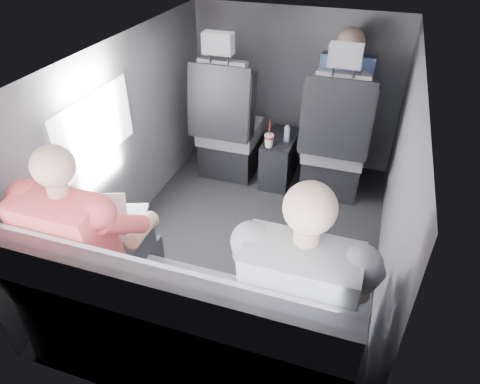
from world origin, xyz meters
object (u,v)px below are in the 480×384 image
(front_seat_right, at_px, (334,148))
(passenger_front_right, at_px, (343,94))
(front_seat_left, at_px, (228,132))
(laptop_white, at_px, (107,217))
(laptop_black, at_px, (314,265))
(rear_bench, at_px, (183,329))
(center_console, at_px, (280,159))
(passenger_rear_right, at_px, (303,294))
(passenger_rear_left, at_px, (92,245))
(water_bottle, at_px, (287,134))
(soda_cup, at_px, (269,140))

(front_seat_right, xyz_separation_m, passenger_front_right, (-0.01, 0.26, 0.35))
(front_seat_left, distance_m, laptop_white, 1.62)
(front_seat_right, bearing_deg, laptop_white, -122.32)
(laptop_black, bearing_deg, rear_bench, -150.90)
(front_seat_left, xyz_separation_m, laptop_black, (1.01, -1.59, 0.23))
(center_console, distance_m, laptop_white, 1.78)
(laptop_black, xyz_separation_m, passenger_rear_right, (-0.01, -0.22, 0.02))
(center_console, xyz_separation_m, passenger_front_right, (0.44, 0.22, 0.55))
(rear_bench, xyz_separation_m, passenger_rear_right, (0.55, 0.09, 0.34))
(passenger_rear_left, bearing_deg, center_console, 74.62)
(center_console, xyz_separation_m, water_bottle, (0.06, -0.04, 0.26))
(soda_cup, height_order, laptop_black, laptop_black)
(front_seat_right, distance_m, water_bottle, 0.40)
(soda_cup, bearing_deg, front_seat_left, 160.79)
(soda_cup, bearing_deg, front_seat_right, 15.18)
(center_console, height_order, laptop_white, laptop_white)
(front_seat_left, height_order, passenger_front_right, passenger_front_right)
(front_seat_right, bearing_deg, front_seat_left, 180.00)
(center_console, distance_m, passenger_rear_left, 1.96)
(passenger_rear_right, bearing_deg, center_console, 106.48)
(passenger_rear_left, bearing_deg, laptop_black, 11.42)
(center_console, bearing_deg, laptop_white, -108.89)
(laptop_white, bearing_deg, center_console, 71.11)
(front_seat_left, relative_size, water_bottle, 8.88)
(passenger_front_right, bearing_deg, water_bottle, -145.48)
(soda_cup, distance_m, passenger_rear_left, 1.74)
(rear_bench, xyz_separation_m, passenger_front_right, (0.44, 2.16, 0.45))
(passenger_rear_left, distance_m, passenger_rear_right, 1.05)
(passenger_front_right, bearing_deg, soda_cup, -141.42)
(passenger_rear_right, distance_m, passenger_front_right, 2.07)
(front_seat_right, bearing_deg, water_bottle, -179.39)
(front_seat_right, distance_m, laptop_white, 1.90)
(soda_cup, height_order, passenger_front_right, passenger_front_right)
(rear_bench, distance_m, laptop_white, 0.72)
(front_seat_left, relative_size, laptop_white, 2.97)
(soda_cup, relative_size, water_bottle, 1.63)
(front_seat_left, relative_size, passenger_rear_left, 1.02)
(front_seat_right, distance_m, passenger_front_right, 0.44)
(front_seat_right, xyz_separation_m, rear_bench, (-0.45, -1.90, -0.09))
(water_bottle, height_order, laptop_white, laptop_white)
(soda_cup, height_order, passenger_rear_right, passenger_rear_right)
(passenger_rear_left, bearing_deg, soda_cup, 74.85)
(laptop_white, bearing_deg, passenger_front_right, 61.68)
(center_console, xyz_separation_m, rear_bench, (-0.00, -1.94, 0.11))
(front_seat_right, distance_m, laptop_black, 1.61)
(rear_bench, height_order, laptop_black, rear_bench)
(front_seat_right, distance_m, passenger_rear_left, 2.06)
(laptop_black, distance_m, passenger_rear_right, 0.22)
(passenger_rear_left, relative_size, passenger_rear_right, 0.97)
(laptop_white, height_order, passenger_front_right, passenger_front_right)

